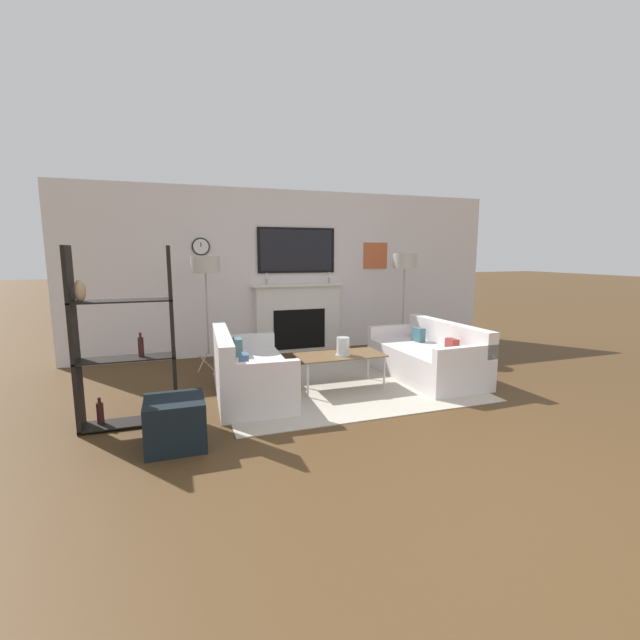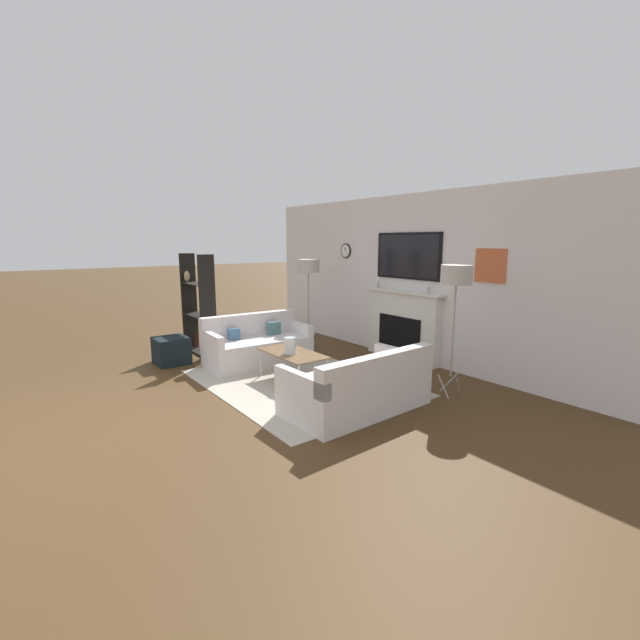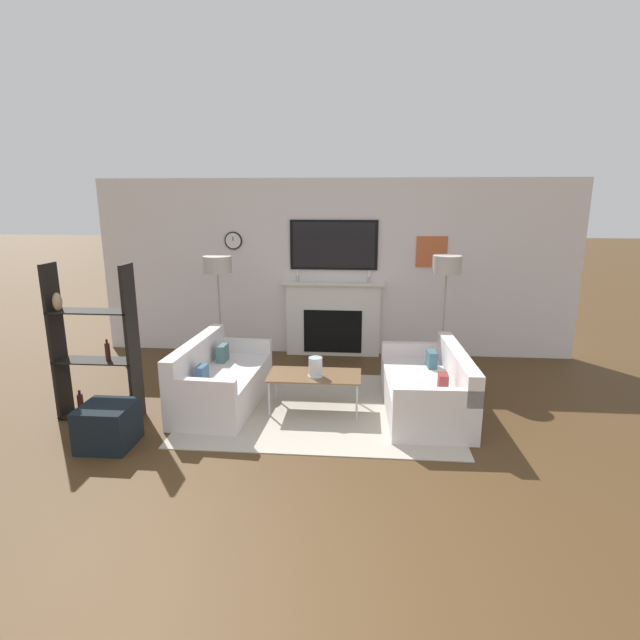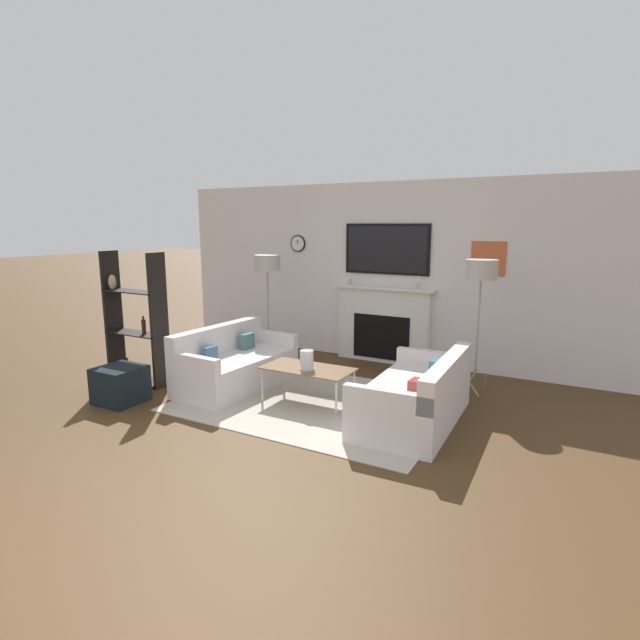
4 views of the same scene
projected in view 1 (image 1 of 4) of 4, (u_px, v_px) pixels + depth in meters
name	position (u px, v px, depth m)	size (l,w,h in m)	color
ground_plane	(521.00, 521.00, 2.69)	(60.00, 60.00, 0.00)	#483119
fireplace_wall	(296.00, 279.00, 7.27)	(7.35, 0.28, 2.70)	silver
area_rug	(344.00, 386.00, 5.43)	(3.05, 2.28, 0.01)	#B1A898
couch_left	(248.00, 373.00, 4.99)	(0.89, 1.66, 0.78)	silver
couch_right	(428.00, 358.00, 5.78)	(0.93, 1.73, 0.74)	silver
coffee_table	(340.00, 357.00, 5.28)	(1.07, 0.54, 0.43)	brown
hurricane_candle	(343.00, 347.00, 5.22)	(0.18, 0.18, 0.22)	silver
floor_lamp_left	(205.00, 266.00, 5.88)	(0.39, 0.39, 1.64)	#9E998E
floor_lamp_right	(405.00, 263.00, 6.89)	(0.38, 0.38, 1.67)	#9E998E
shelf_unit	(126.00, 347.00, 4.08)	(0.90, 0.28, 1.74)	black
ottoman	(175.00, 423.00, 3.70)	(0.50, 0.50, 0.43)	black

